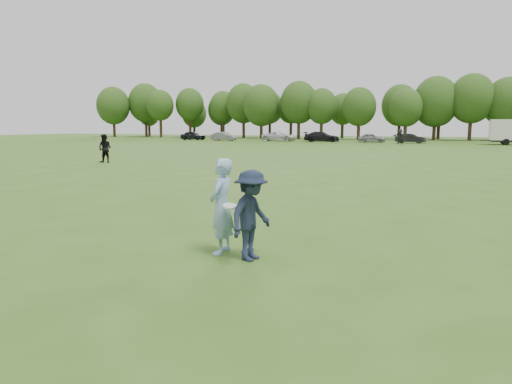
% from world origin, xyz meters
% --- Properties ---
extents(ground, '(200.00, 200.00, 0.00)m').
position_xyz_m(ground, '(0.00, 0.00, 0.00)').
color(ground, '#315217').
rests_on(ground, ground).
extents(thrower, '(0.49, 0.70, 1.85)m').
position_xyz_m(thrower, '(0.22, 0.54, 0.92)').
color(thrower, '#87A8D1').
rests_on(thrower, ground).
extents(defender, '(0.82, 1.18, 1.68)m').
position_xyz_m(defender, '(0.92, 0.35, 0.84)').
color(defender, '#182135').
rests_on(defender, ground).
extents(player_far_a, '(1.00, 0.82, 1.90)m').
position_xyz_m(player_far_a, '(-16.50, 17.01, 0.95)').
color(player_far_a, black).
rests_on(player_far_a, ground).
extents(player_far_d, '(1.90, 0.68, 2.02)m').
position_xyz_m(player_far_d, '(-1.00, 55.47, 1.01)').
color(player_far_d, '#282828').
rests_on(player_far_d, ground).
extents(car_a, '(4.43, 2.09, 1.46)m').
position_xyz_m(car_a, '(-34.82, 60.48, 0.73)').
color(car_a, black).
rests_on(car_a, ground).
extents(car_b, '(4.24, 1.71, 1.37)m').
position_xyz_m(car_b, '(-28.38, 59.03, 0.69)').
color(car_b, slate).
rests_on(car_b, ground).
extents(car_c, '(5.58, 3.10, 1.48)m').
position_xyz_m(car_c, '(-19.60, 60.84, 0.74)').
color(car_c, silver).
rests_on(car_c, ground).
extents(car_d, '(5.42, 2.66, 1.52)m').
position_xyz_m(car_d, '(-12.59, 60.07, 0.76)').
color(car_d, black).
rests_on(car_d, ground).
extents(car_e, '(3.97, 1.87, 1.31)m').
position_xyz_m(car_e, '(-5.21, 59.83, 0.66)').
color(car_e, gray).
rests_on(car_e, ground).
extents(car_f, '(4.15, 1.91, 1.32)m').
position_xyz_m(car_f, '(0.08, 59.66, 0.66)').
color(car_f, black).
rests_on(car_f, ground).
extents(disc_in_play, '(0.33, 0.33, 0.09)m').
position_xyz_m(disc_in_play, '(0.51, 0.32, 0.99)').
color(disc_in_play, white).
rests_on(disc_in_play, ground).
extents(treeline, '(130.35, 18.39, 11.74)m').
position_xyz_m(treeline, '(2.81, 76.90, 6.26)').
color(treeline, '#332114').
rests_on(treeline, ground).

